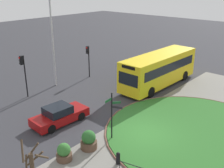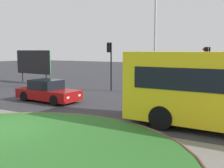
# 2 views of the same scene
# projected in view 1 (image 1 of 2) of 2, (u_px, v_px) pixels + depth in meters

# --- Properties ---
(ground) EXTENTS (120.00, 120.00, 0.00)m
(ground) POSITION_uv_depth(u_px,v_px,m) (145.00, 135.00, 18.43)
(ground) COLOR #333338
(sidewalk_paving) EXTENTS (32.00, 8.57, 0.02)m
(sidewalk_paving) POSITION_uv_depth(u_px,v_px,m) (167.00, 144.00, 17.37)
(sidewalk_paving) COLOR gray
(sidewalk_paving) RESTS_ON ground
(grass_island) EXTENTS (12.30, 12.30, 0.10)m
(grass_island) POSITION_uv_depth(u_px,v_px,m) (196.00, 133.00, 18.57)
(grass_island) COLOR #2D6B28
(grass_island) RESTS_ON ground
(grass_kerb_ring) EXTENTS (12.61, 12.61, 0.11)m
(grass_kerb_ring) POSITION_uv_depth(u_px,v_px,m) (196.00, 133.00, 18.56)
(grass_kerb_ring) COLOR brown
(grass_kerb_ring) RESTS_ON ground
(signpost_directional) EXTENTS (1.12, 0.73, 3.31)m
(signpost_directional) POSITION_uv_depth(u_px,v_px,m) (112.00, 113.00, 17.26)
(signpost_directional) COLOR black
(signpost_directional) RESTS_ON ground
(bollard_foreground) EXTENTS (0.24, 0.24, 0.78)m
(bollard_foreground) POSITION_uv_depth(u_px,v_px,m) (118.00, 158.00, 15.36)
(bollard_foreground) COLOR black
(bollard_foreground) RESTS_ON ground
(bus_yellow) EXTENTS (9.76, 2.84, 3.17)m
(bus_yellow) POSITION_uv_depth(u_px,v_px,m) (159.00, 69.00, 26.75)
(bus_yellow) COLOR yellow
(bus_yellow) RESTS_ON ground
(car_far_lane) EXTENTS (4.33, 1.93, 1.38)m
(car_far_lane) POSITION_uv_depth(u_px,v_px,m) (60.00, 115.00, 19.81)
(car_far_lane) COLOR maroon
(car_far_lane) RESTS_ON ground
(traffic_light_near) EXTENTS (0.49, 0.29, 3.85)m
(traffic_light_near) POSITION_uv_depth(u_px,v_px,m) (23.00, 67.00, 23.49)
(traffic_light_near) COLOR black
(traffic_light_near) RESTS_ON ground
(traffic_light_far) EXTENTS (0.48, 0.31, 3.45)m
(traffic_light_far) POSITION_uv_depth(u_px,v_px,m) (88.00, 55.00, 28.71)
(traffic_light_far) COLOR black
(traffic_light_far) RESTS_ON ground
(lamppost_tall) EXTENTS (0.32, 0.32, 9.05)m
(lamppost_tall) POSITION_uv_depth(u_px,v_px,m) (52.00, 38.00, 25.61)
(lamppost_tall) COLOR #B7B7BC
(lamppost_tall) RESTS_ON ground
(planter_near_signpost) EXTENTS (1.04, 1.04, 1.25)m
(planter_near_signpost) POSITION_uv_depth(u_px,v_px,m) (89.00, 141.00, 16.74)
(planter_near_signpost) COLOR brown
(planter_near_signpost) RESTS_ON ground
(planter_kerbside) EXTENTS (0.93, 0.93, 1.09)m
(planter_kerbside) POSITION_uv_depth(u_px,v_px,m) (64.00, 153.00, 15.68)
(planter_kerbside) COLOR brown
(planter_kerbside) RESTS_ON ground
(street_tree_bare) EXTENTS (1.34, 1.47, 3.00)m
(street_tree_bare) POSITION_uv_depth(u_px,v_px,m) (33.00, 168.00, 12.81)
(street_tree_bare) COLOR #423323
(street_tree_bare) RESTS_ON ground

